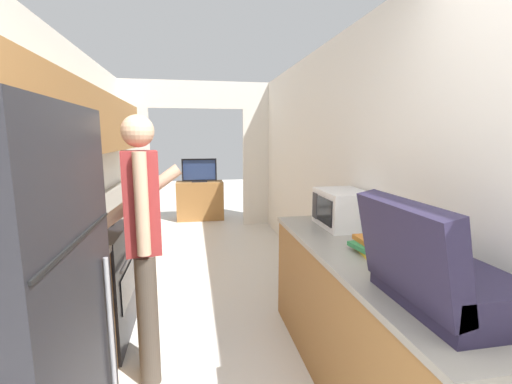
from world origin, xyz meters
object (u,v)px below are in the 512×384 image
Objects in this scene: television at (199,171)px; book_stack at (374,246)px; microwave at (343,209)px; person at (144,242)px; tv_cabinet at (200,200)px; suitcase at (434,274)px; range_oven at (84,287)px.

book_stack is at bearing -78.56° from television.
television reaches higher than microwave.
television is (0.44, 4.33, 0.02)m from person.
person is 4.43m from tv_cabinet.
book_stack reaches higher than tv_cabinet.
suitcase is 1.29m from microwave.
range_oven is 2.40m from suitcase.
range_oven is at bearing 174.12° from microwave.
suitcase is at bearing -39.37° from range_oven.
book_stack is at bearing -23.19° from range_oven.
book_stack is at bearing 80.60° from suitcase.
television reaches higher than tv_cabinet.
suitcase reaches higher than television.
range_oven is 1.16× the size of tv_cabinet.
range_oven is at bearing -103.86° from tv_cabinet.
television is (-1.02, 4.06, -0.08)m from microwave.
book_stack is 4.85m from tv_cabinet.
tv_cabinet is (0.96, 3.90, -0.08)m from range_oven.
suitcase is 0.92× the size of television.
book_stack is 4.77m from television.
microwave is at bearing -75.92° from television.
person is at bearing -95.80° from tv_cabinet.
person reaches higher than microwave.
television is at bearing 76.00° from range_oven.
range_oven reaches higher than book_stack.
tv_cabinet is 1.36× the size of television.
range_oven is 4.02m from tv_cabinet.
person is 1.43m from book_stack.
book_stack is at bearing -78.66° from tv_cabinet.
television is (-0.00, -0.04, 0.58)m from tv_cabinet.
television is at bearing -90.00° from tv_cabinet.
suitcase reaches higher than range_oven.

